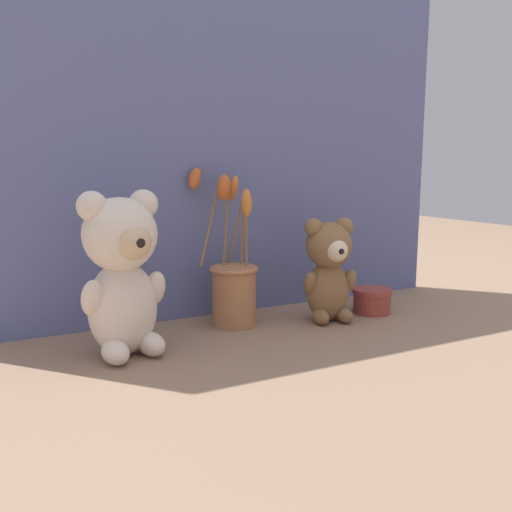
# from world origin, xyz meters

# --- Properties ---
(ground_plane) EXTENTS (4.00, 4.00, 0.00)m
(ground_plane) POSITION_xyz_m (0.00, 0.00, 0.00)
(ground_plane) COLOR #8E7056
(backdrop_wall) EXTENTS (1.06, 0.02, 0.74)m
(backdrop_wall) POSITION_xyz_m (0.00, 0.17, 0.37)
(backdrop_wall) COLOR slate
(backdrop_wall) RESTS_ON ground
(teddy_bear_large) EXTENTS (0.15, 0.13, 0.27)m
(teddy_bear_large) POSITION_xyz_m (-0.25, 0.00, 0.14)
(teddy_bear_large) COLOR beige
(teddy_bear_large) RESTS_ON ground
(teddy_bear_medium) EXTENTS (0.11, 0.10, 0.20)m
(teddy_bear_medium) POSITION_xyz_m (0.16, 0.02, 0.11)
(teddy_bear_medium) COLOR olive
(teddy_bear_medium) RESTS_ON ground
(flower_vase) EXTENTS (0.12, 0.14, 0.30)m
(flower_vase) POSITION_xyz_m (-0.02, 0.08, 0.08)
(flower_vase) COLOR #AD7047
(flower_vase) RESTS_ON ground
(decorative_tin_tall) EXTENTS (0.08, 0.08, 0.05)m
(decorative_tin_tall) POSITION_xyz_m (0.27, 0.02, 0.03)
(decorative_tin_tall) COLOR #993D33
(decorative_tin_tall) RESTS_ON ground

